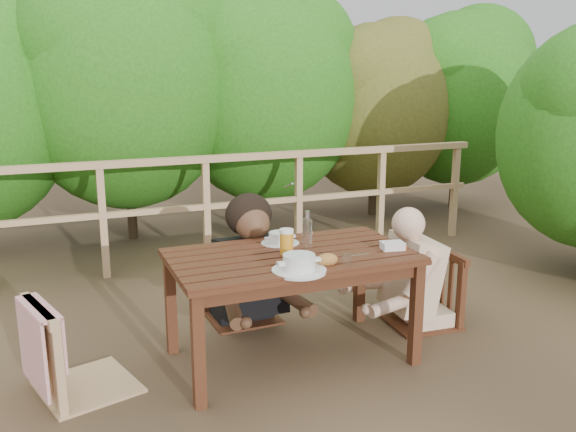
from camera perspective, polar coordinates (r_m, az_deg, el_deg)
name	(u,v)px	position (r m, az deg, el deg)	size (l,w,h in m)	color
ground	(291,357)	(3.94, 0.28, -12.99)	(60.00, 60.00, 0.00)	brown
table	(291,307)	(3.80, 0.29, -8.48)	(1.45, 0.81, 0.67)	#3C1D0F
chair_left	(81,302)	(3.57, -18.68, -7.55)	(0.51, 0.51, 1.04)	tan
chair_far	(241,254)	(4.36, -4.35, -3.53)	(0.48, 0.48, 0.97)	#3C1D0F
chair_right	(422,257)	(4.38, 12.35, -3.77)	(0.48, 0.48, 0.96)	#3C1D0F
woman	(240,221)	(4.31, -4.49, -0.45)	(0.58, 0.71, 1.44)	black
diner_right	(428,227)	(4.34, 12.82, -1.02)	(0.56, 0.69, 1.39)	beige
railing	(207,211)	(5.57, -7.56, 0.42)	(5.60, 0.10, 1.01)	tan
hedge_row	(210,54)	(6.69, -7.22, 14.66)	(6.60, 1.60, 3.80)	#235B14
soup_near	(299,263)	(3.38, 1.03, -4.42)	(0.30, 0.30, 0.10)	silver
soup_far	(280,239)	(3.89, -0.73, -2.11)	(0.24, 0.24, 0.08)	silver
bread_roll	(327,260)	(3.49, 3.66, -4.08)	(0.13, 0.10, 0.07)	#935324
beer_glass	(287,242)	(3.66, -0.14, -2.47)	(0.08, 0.08, 0.16)	orange
bottle	(307,231)	(3.76, 1.80, -1.37)	(0.06, 0.06, 0.25)	white
tumbler	(346,260)	(3.50, 5.45, -4.08)	(0.06, 0.06, 0.07)	white
butter_tub	(392,247)	(3.81, 9.66, -2.84)	(0.14, 0.10, 0.06)	white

